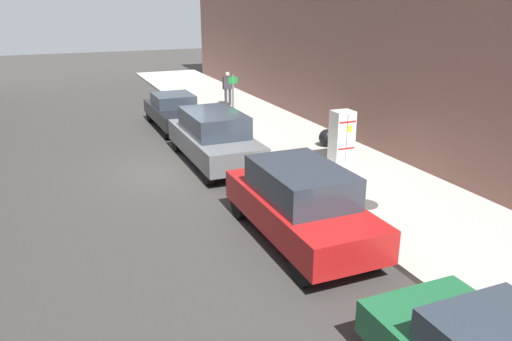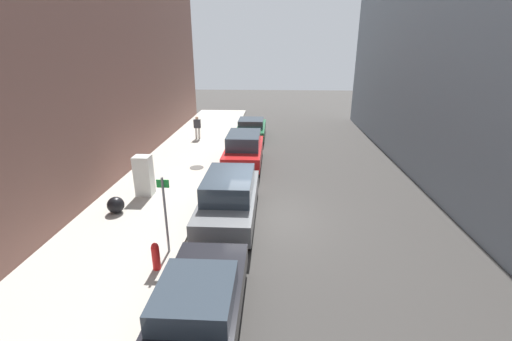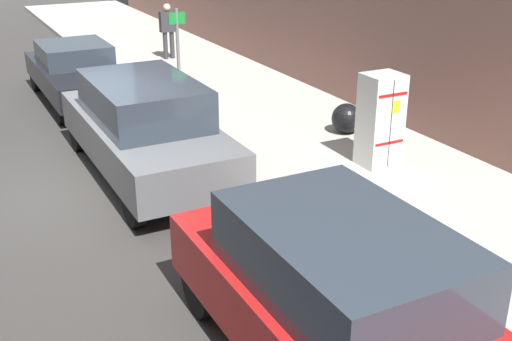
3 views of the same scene
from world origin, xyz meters
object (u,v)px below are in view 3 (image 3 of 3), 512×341
Objects in this scene: discarded_refrigerator at (380,120)px; parked_suv_gray at (145,127)px; street_sign_post at (178,59)px; pedestrian_walking_far at (168,27)px; trash_bag at (346,118)px; parked_sedan_dark at (77,72)px; parked_suv_red at (341,302)px; fire_hydrant at (170,91)px.

discarded_refrigerator reaches higher than parked_suv_gray.
street_sign_post is (2.21, -4.14, 0.51)m from discarded_refrigerator.
trash_bag is at bearing -178.22° from pedestrian_walking_far.
parked_sedan_dark is (4.26, -5.37, 0.29)m from trash_bag.
street_sign_post is 1.45× the size of pedestrian_walking_far.
parked_suv_red is (0.00, 11.38, 0.18)m from parked_sedan_dark.
street_sign_post reaches higher than parked_suv_gray.
discarded_refrigerator is 1.86m from trash_bag.
discarded_refrigerator reaches higher than fire_hydrant.
discarded_refrigerator is 10.02m from pedestrian_walking_far.
parked_suv_red reaches higher than parked_suv_gray.
discarded_refrigerator is 4.17m from parked_suv_gray.
parked_suv_gray is (1.55, 2.36, -0.59)m from street_sign_post.
discarded_refrigerator is 1.01× the size of pedestrian_walking_far.
parked_suv_gray is at bearing 153.44° from pedestrian_walking_far.
parked_suv_gray reaches higher than trash_bag.
trash_bag is at bearing 128.50° from fire_hydrant.
pedestrian_walking_far reaches higher than parked_suv_red.
pedestrian_walking_far reaches higher than trash_bag.
discarded_refrigerator is 8.02m from parked_sedan_dark.
discarded_refrigerator is 2.06× the size of fire_hydrant.
street_sign_post is at bearing -41.87° from trash_bag.
discarded_refrigerator is at bearing 154.73° from parked_suv_gray.
pedestrian_walking_far is at bearing -107.74° from street_sign_post.
street_sign_post is at bearing -61.85° from discarded_refrigerator.
street_sign_post is at bearing 84.81° from fire_hydrant.
parked_suv_gray is at bearing 56.65° from street_sign_post.
pedestrian_walking_far is 4.53m from parked_sedan_dark.
pedestrian_walking_far is 0.36× the size of parked_suv_red.
street_sign_post is 2.89m from parked_suv_gray.
parked_suv_gray is (1.63, 3.24, 0.35)m from fire_hydrant.
parked_sedan_dark reaches higher than fire_hydrant.
street_sign_post reaches higher than parked_sedan_dark.
fire_hydrant is 0.18× the size of parked_suv_red.
pedestrian_walking_far is at bearing -103.48° from parked_suv_red.
fire_hydrant is 1.31× the size of trash_bag.
parked_sedan_dark is at bearing -90.00° from parked_suv_gray.
pedestrian_walking_far is (-1.88, -5.87, -0.39)m from street_sign_post.
fire_hydrant is at bearing 156.26° from pedestrian_walking_far.
pedestrian_walking_far is 8.92m from parked_suv_gray.
discarded_refrigerator reaches higher than parked_suv_red.
parked_suv_gray is (0.00, 5.30, 0.17)m from parked_sedan_dark.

